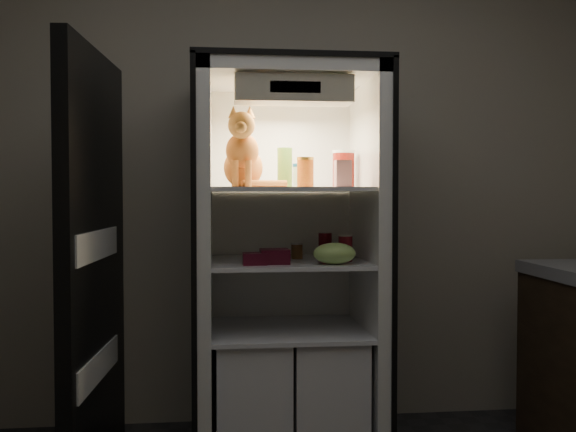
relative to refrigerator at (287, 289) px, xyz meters
name	(u,v)px	position (x,y,z in m)	size (l,w,h in m)	color
room_shell	(340,62)	(0.00, -1.38, 0.83)	(3.60, 3.60, 3.60)	white
refrigerator	(287,289)	(0.00, 0.00, 0.00)	(0.90, 0.72, 1.88)	white
fridge_door	(94,276)	(-0.85, -0.39, 0.12)	(0.12, 0.87, 1.85)	black
tabby_cat	(243,158)	(-0.22, -0.10, 0.64)	(0.31, 0.36, 0.37)	#D25A1A
parmesan_shaker	(285,168)	(-0.01, -0.01, 0.59)	(0.07, 0.07, 0.19)	#217C27
mayo_tub	(301,176)	(0.08, 0.06, 0.56)	(0.09, 0.09, 0.12)	white
salsa_jar	(305,172)	(0.08, -0.11, 0.57)	(0.08, 0.08, 0.14)	maroon
pepper_jar	(343,169)	(0.29, 0.03, 0.59)	(0.11, 0.11, 0.19)	maroon
cream_carton	(343,174)	(0.23, -0.24, 0.56)	(0.07, 0.07, 0.12)	white
soda_can_a	(325,245)	(0.20, 0.06, 0.21)	(0.07, 0.07, 0.13)	black
soda_can_b	(346,247)	(0.30, 0.00, 0.21)	(0.06, 0.06, 0.11)	black
soda_can_c	(345,248)	(0.26, -0.15, 0.21)	(0.07, 0.07, 0.12)	black
condiment_jar	(297,251)	(0.05, -0.01, 0.19)	(0.06, 0.06, 0.08)	brown
grape_bag	(335,253)	(0.19, -0.27, 0.20)	(0.20, 0.14, 0.10)	#87BB57
berry_box_left	(255,259)	(-0.17, -0.24, 0.17)	(0.11, 0.11, 0.05)	#510D1F
berry_box_right	(275,256)	(-0.08, -0.21, 0.18)	(0.13, 0.13, 0.07)	#510D1F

